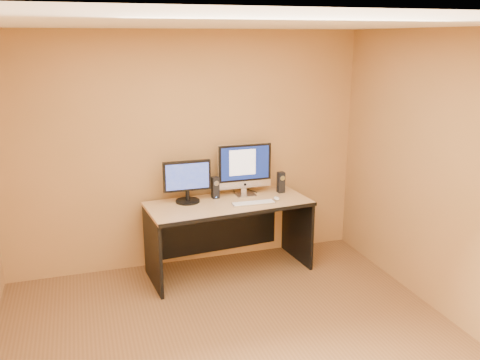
% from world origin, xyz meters
% --- Properties ---
extents(floor, '(4.00, 4.00, 0.00)m').
position_xyz_m(floor, '(0.00, 0.00, 0.00)').
color(floor, brown).
rests_on(floor, ground).
extents(walls, '(4.00, 4.00, 2.60)m').
position_xyz_m(walls, '(0.00, 0.00, 1.30)').
color(walls, '#A57442').
rests_on(walls, ground).
extents(ceiling, '(4.00, 4.00, 0.00)m').
position_xyz_m(ceiling, '(0.00, 0.00, 2.60)').
color(ceiling, white).
rests_on(ceiling, walls).
extents(desk, '(1.80, 0.91, 0.80)m').
position_xyz_m(desk, '(0.35, 1.58, 0.40)').
color(desk, tan).
rests_on(desk, ground).
extents(imac, '(0.62, 0.23, 0.60)m').
position_xyz_m(imac, '(0.60, 1.77, 1.10)').
color(imac, '#B9B8BD').
rests_on(imac, desk).
extents(second_monitor, '(0.52, 0.26, 0.46)m').
position_xyz_m(second_monitor, '(-0.07, 1.73, 1.03)').
color(second_monitor, black).
rests_on(second_monitor, desk).
extents(speaker_left, '(0.08, 0.08, 0.24)m').
position_xyz_m(speaker_left, '(0.26, 1.77, 0.92)').
color(speaker_left, black).
rests_on(speaker_left, desk).
extents(speaker_right, '(0.08, 0.08, 0.24)m').
position_xyz_m(speaker_right, '(1.02, 1.75, 0.92)').
color(speaker_right, black).
rests_on(speaker_right, desk).
extents(keyboard, '(0.47, 0.13, 0.02)m').
position_xyz_m(keyboard, '(0.59, 1.45, 0.81)').
color(keyboard, silver).
rests_on(keyboard, desk).
extents(mouse, '(0.07, 0.12, 0.04)m').
position_xyz_m(mouse, '(0.87, 1.50, 0.82)').
color(mouse, silver).
rests_on(mouse, desk).
extents(cable_a, '(0.11, 0.22, 0.01)m').
position_xyz_m(cable_a, '(0.71, 1.92, 0.81)').
color(cable_a, black).
rests_on(cable_a, desk).
extents(cable_b, '(0.05, 0.19, 0.01)m').
position_xyz_m(cable_b, '(0.52, 1.94, 0.81)').
color(cable_b, black).
rests_on(cable_b, desk).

